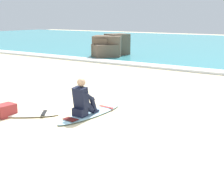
# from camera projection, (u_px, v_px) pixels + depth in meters

# --- Properties ---
(ground_plane) EXTENTS (80.00, 80.00, 0.00)m
(ground_plane) POSITION_uv_depth(u_px,v_px,m) (69.00, 117.00, 8.32)
(ground_plane) COLOR beige
(breaking_foam) EXTENTS (80.00, 0.90, 0.11)m
(breaking_foam) POSITION_uv_depth(u_px,v_px,m) (195.00, 70.00, 15.28)
(breaking_foam) COLOR white
(breaking_foam) RESTS_ON ground
(surfboard_main) EXTENTS (0.64, 2.34, 0.08)m
(surfboard_main) POSITION_uv_depth(u_px,v_px,m) (91.00, 114.00, 8.50)
(surfboard_main) COLOR #9ED1E5
(surfboard_main) RESTS_ON ground
(surfer_seated) EXTENTS (0.37, 0.70, 0.95)m
(surfer_seated) POSITION_uv_depth(u_px,v_px,m) (83.00, 101.00, 8.21)
(surfer_seated) COLOR black
(surfer_seated) RESTS_ON surfboard_main
(surfboard_spare_near) EXTENTS (1.71, 1.45, 0.08)m
(surfboard_spare_near) POSITION_uv_depth(u_px,v_px,m) (25.00, 114.00, 8.46)
(surfboard_spare_near) COLOR #EFE5C6
(surfboard_spare_near) RESTS_ON ground
(rock_outcrop_distant) EXTENTS (2.20, 3.21, 1.40)m
(rock_outcrop_distant) POSITION_uv_depth(u_px,v_px,m) (109.00, 47.00, 20.34)
(rock_outcrop_distant) COLOR brown
(rock_outcrop_distant) RESTS_ON ground
(beach_bag) EXTENTS (0.39, 0.50, 0.32)m
(beach_bag) POSITION_uv_depth(u_px,v_px,m) (5.00, 110.00, 8.34)
(beach_bag) COLOR maroon
(beach_bag) RESTS_ON ground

